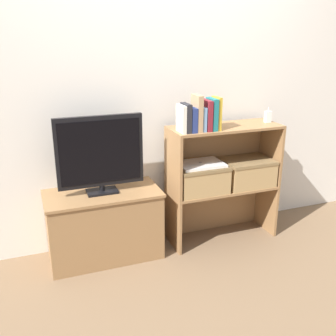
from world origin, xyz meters
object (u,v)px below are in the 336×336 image
storage_basket_left (200,177)px  book_charcoal (186,118)px  book_navy (191,119)px  book_skyblue (202,119)px  baby_monitor (268,117)px  storage_basket_right (247,171)px  book_maroon (207,115)px  tv (100,153)px  laptop (200,164)px  book_ivory (181,119)px  book_teal (212,114)px  book_tan (197,113)px  book_mustard (217,113)px  tv_stand (104,225)px

storage_basket_left → book_charcoal: bearing=-160.0°
book_navy → book_skyblue: bearing=0.0°
baby_monitor → storage_basket_right: (-0.17, -0.02, -0.43)m
storage_basket_left → book_maroon: bearing=-76.8°
book_navy → tv: bearing=171.3°
book_charcoal → laptop: 0.41m
laptop → book_ivory: bearing=-163.7°
book_charcoal → book_teal: size_ratio=0.89×
book_teal → storage_basket_right: bearing=8.5°
book_charcoal → book_tan: 0.09m
storage_basket_right → book_mustard: bearing=-170.5°
book_navy → laptop: (0.11, 0.05, -0.36)m
book_tan → storage_basket_left: (0.06, 0.05, -0.51)m
book_skyblue → book_maroon: bearing=0.0°
tv_stand → tv: bearing=-90.0°
tv → book_teal: bearing=-7.0°
book_tan → storage_basket_right: size_ratio=0.66×
book_navy → baby_monitor: book_navy is taller
tv → book_ivory: size_ratio=3.15×
tv_stand → book_skyblue: book_skyblue is taller
laptop → book_mustard: bearing=-30.2°
book_navy → baby_monitor: size_ratio=1.47×
book_ivory → tv_stand: bearing=170.0°
book_charcoal → laptop: bearing=20.0°
tv → book_mustard: (0.85, -0.10, 0.24)m
book_navy → tv_stand: bearing=171.2°
book_tan → book_mustard: (0.16, -0.00, -0.01)m
tv → baby_monitor: size_ratio=5.16×
baby_monitor → book_teal: bearing=-172.6°
book_skyblue → book_teal: (0.08, 0.00, 0.03)m
book_maroon → laptop: book_maroon is taller
book_tan → book_ivory: bearing=-180.0°
tv → book_navy: bearing=-8.7°
book_ivory → book_navy: size_ratio=1.12×
tv_stand → laptop: laptop is taller
book_skyblue → storage_basket_right: book_skyblue is taller
tv → laptop: bearing=-3.4°
storage_basket_left → laptop: size_ratio=1.14×
book_tan → book_skyblue: 0.06m
baby_monitor → book_charcoal: bearing=-174.6°
book_maroon → storage_basket_right: book_maroon is taller
baby_monitor → laptop: (-0.58, -0.02, -0.32)m
book_ivory → storage_basket_left: 0.52m
book_skyblue → book_navy: bearing=180.0°
book_teal → storage_basket_left: book_teal is taller
baby_monitor → storage_basket_left: (-0.58, -0.02, -0.43)m
book_tan → book_teal: 0.12m
book_mustard → laptop: bearing=149.8°
storage_basket_right → book_tan: bearing=-173.6°
tv_stand → book_tan: size_ratio=3.22×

